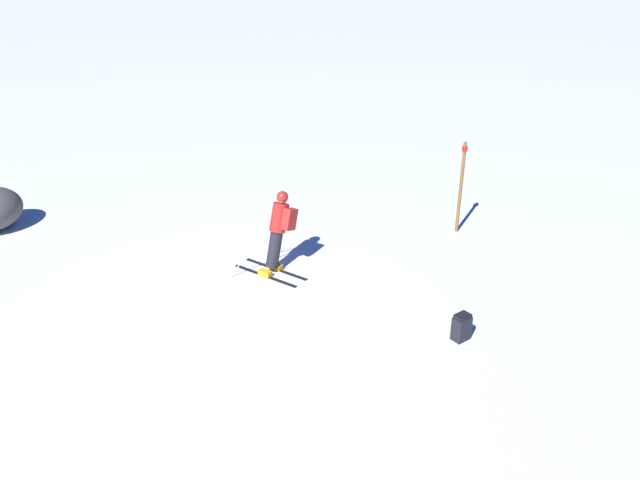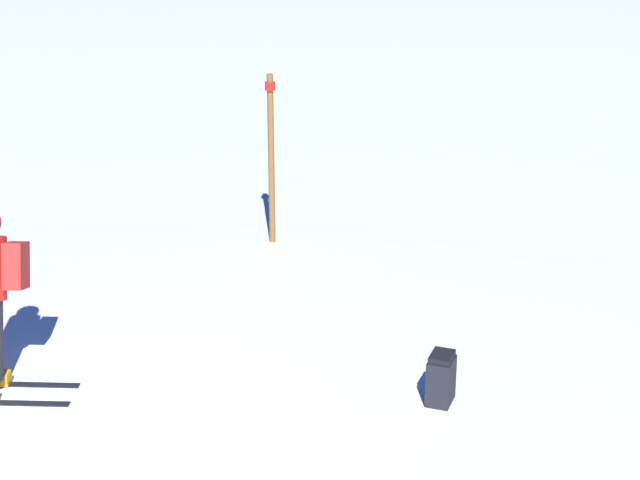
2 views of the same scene
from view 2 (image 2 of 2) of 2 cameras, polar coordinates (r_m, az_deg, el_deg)
spare_backpack at (r=10.01m, az=6.47°, el=-7.35°), size 0.35×0.30×0.50m
trail_marker at (r=13.56m, az=-2.62°, el=4.68°), size 0.13×0.13×2.21m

